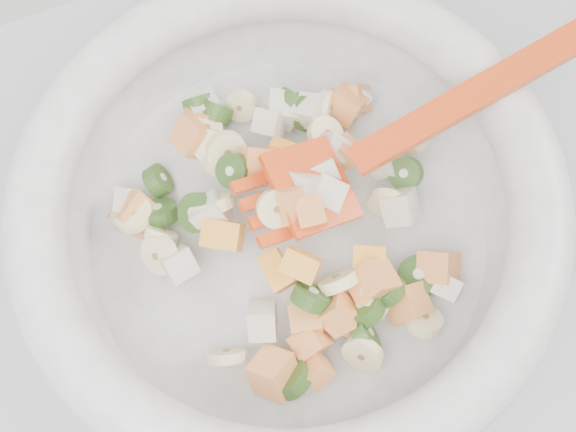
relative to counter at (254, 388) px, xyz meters
name	(u,v)px	position (x,y,z in m)	size (l,w,h in m)	color
counter	(254,388)	(0.00, 0.00, 0.00)	(2.00, 0.60, 0.90)	#A8A8AE
mixing_bowl	(289,212)	(0.06, 0.02, 0.50)	(0.41, 0.35, 0.12)	white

